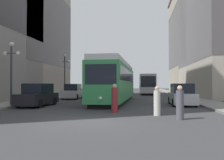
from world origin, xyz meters
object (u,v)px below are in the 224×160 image
(transit_bus, at_px, (147,83))
(parked_car_left_far, at_px, (38,96))
(parked_car_left_mid, at_px, (90,90))
(parked_car_right_far, at_px, (182,95))
(parked_car_left_near, at_px, (73,92))
(pedestrian_crossing_far, at_px, (157,102))
(lamp_post_left_far, at_px, (65,69))
(streetcar, at_px, (116,81))
(pedestrian_on_sidewalk, at_px, (115,99))
(pedestrian_crossing_near, at_px, (180,104))
(lamp_post_left_near, at_px, (11,63))

(transit_bus, relative_size, parked_car_left_far, 2.54)
(parked_car_left_mid, distance_m, parked_car_right_far, 20.53)
(parked_car_left_near, bearing_deg, parked_car_left_far, -92.35)
(parked_car_left_far, distance_m, pedestrian_crossing_far, 10.20)
(pedestrian_crossing_far, xyz_separation_m, lamp_post_left_far, (-11.03, 16.56, 3.09))
(streetcar, xyz_separation_m, parked_car_right_far, (5.91, -3.00, -1.26))
(parked_car_left_mid, bearing_deg, parked_car_left_far, -87.23)
(parked_car_right_far, distance_m, pedestrian_on_sidewalk, 7.51)
(pedestrian_crossing_near, bearing_deg, lamp_post_left_near, 91.39)
(parked_car_left_mid, bearing_deg, pedestrian_crossing_far, -66.12)
(pedestrian_crossing_near, xyz_separation_m, pedestrian_on_sidewalk, (-3.55, 2.47, 0.04))
(streetcar, relative_size, lamp_post_left_far, 2.63)
(parked_car_left_near, bearing_deg, parked_car_right_far, -34.57)
(pedestrian_on_sidewalk, bearing_deg, pedestrian_crossing_far, 18.20)
(parked_car_left_far, bearing_deg, lamp_post_left_far, 99.67)
(lamp_post_left_near, bearing_deg, parked_car_left_mid, 84.52)
(transit_bus, relative_size, pedestrian_crossing_far, 7.03)
(pedestrian_crossing_far, bearing_deg, transit_bus, 116.19)
(streetcar, bearing_deg, lamp_post_left_near, -140.56)
(parked_car_left_far, height_order, pedestrian_crossing_near, parked_car_left_far)
(parked_car_right_far, distance_m, lamp_post_left_far, 16.98)
(parked_car_left_near, relative_size, lamp_post_left_far, 0.77)
(parked_car_left_near, xyz_separation_m, parked_car_left_mid, (0.00, 9.60, 0.00))
(pedestrian_crossing_near, distance_m, pedestrian_on_sidewalk, 4.33)
(streetcar, xyz_separation_m, pedestrian_on_sidewalk, (0.90, -8.60, -1.27))
(transit_bus, bearing_deg, pedestrian_on_sidewalk, -96.66)
(pedestrian_on_sidewalk, bearing_deg, parked_car_left_far, -164.30)
(parked_car_left_near, relative_size, pedestrian_on_sidewalk, 2.46)
(parked_car_left_far, bearing_deg, parked_car_right_far, 11.48)
(lamp_post_left_far, bearing_deg, transit_bus, 48.09)
(lamp_post_left_far, bearing_deg, pedestrian_on_sidewalk, -61.09)
(parked_car_left_mid, relative_size, parked_car_left_far, 1.09)
(parked_car_right_far, bearing_deg, pedestrian_crossing_near, 80.09)
(parked_car_right_far, height_order, pedestrian_crossing_near, parked_car_right_far)
(parked_car_left_near, height_order, parked_car_left_mid, same)
(parked_car_left_far, relative_size, pedestrian_crossing_far, 2.76)
(streetcar, xyz_separation_m, lamp_post_left_far, (-7.62, 6.81, 1.76))
(parked_car_left_far, xyz_separation_m, pedestrian_crossing_near, (10.17, -5.85, -0.06))
(streetcar, height_order, lamp_post_left_near, lamp_post_left_near)
(streetcar, bearing_deg, pedestrian_crossing_near, -66.38)
(pedestrian_crossing_far, distance_m, lamp_post_left_near, 11.99)
(streetcar, relative_size, lamp_post_left_near, 3.01)
(parked_car_left_mid, xyz_separation_m, pedestrian_crossing_far, (9.13, -23.67, -0.08))
(pedestrian_crossing_far, bearing_deg, lamp_post_left_far, 150.07)
(transit_bus, height_order, parked_car_left_mid, transit_bus)
(parked_car_left_near, distance_m, parked_car_right_far, 13.74)
(pedestrian_crossing_near, bearing_deg, lamp_post_left_far, 58.64)
(pedestrian_on_sidewalk, xyz_separation_m, lamp_post_left_near, (-8.51, 2.71, 2.61))
(pedestrian_crossing_near, bearing_deg, parked_car_left_near, 58.08)
(lamp_post_left_far, bearing_deg, pedestrian_crossing_far, -56.33)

